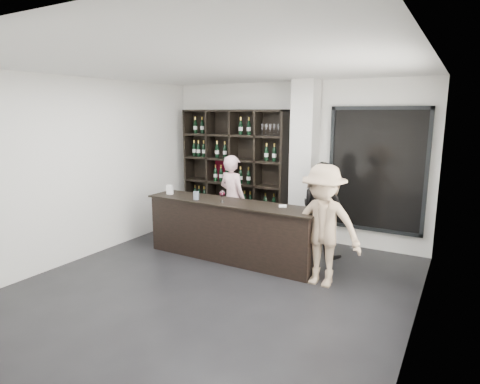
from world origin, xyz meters
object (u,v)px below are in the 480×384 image
Objects in this scene: wine_shelf at (234,171)px; taster_black at (322,209)px; taster_pink at (232,199)px; customer at (323,226)px; tasting_counter at (230,231)px.

taster_black is at bearing -15.44° from wine_shelf.
taster_pink is at bearing -61.51° from wine_shelf.
taster_pink is at bearing 155.03° from customer.
taster_black is 0.93× the size of customer.
taster_pink is (0.33, -0.62, -0.40)m from wine_shelf.
customer is at bearing 167.04° from taster_pink.
taster_pink is 2.30m from customer.
customer is (2.05, -1.05, 0.04)m from taster_pink.
customer is at bearing 127.35° from taster_black.
wine_shelf is 1.53× the size of taster_black.
tasting_counter is at bearing 174.95° from customer.
customer is (1.58, -0.20, 0.36)m from tasting_counter.
customer is at bearing -34.91° from wine_shelf.
tasting_counter is 1.86× the size of taster_black.
taster_black is at bearing 37.78° from tasting_counter.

